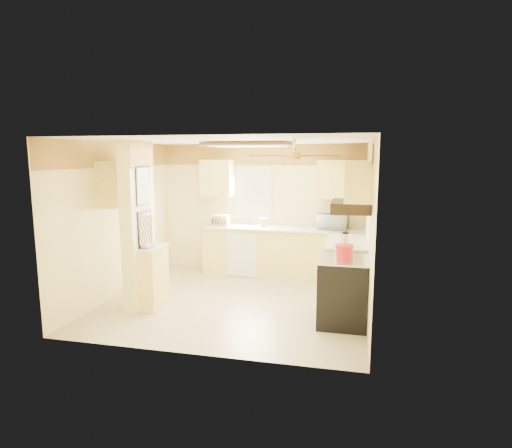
% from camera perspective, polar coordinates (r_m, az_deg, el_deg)
% --- Properties ---
extents(floor, '(4.00, 4.00, 0.00)m').
position_cam_1_polar(floor, '(6.91, -2.70, -10.19)').
color(floor, tan).
rests_on(floor, ground).
extents(ceiling, '(4.00, 4.00, 0.00)m').
position_cam_1_polar(ceiling, '(6.53, -2.87, 11.01)').
color(ceiling, white).
rests_on(ceiling, wall_back).
extents(wall_back, '(4.00, 0.00, 4.00)m').
position_cam_1_polar(wall_back, '(8.43, 0.71, 2.07)').
color(wall_back, '#FFEB9B').
rests_on(wall_back, floor).
extents(wall_front, '(4.00, 0.00, 4.00)m').
position_cam_1_polar(wall_front, '(4.83, -8.89, -3.32)').
color(wall_front, '#FFEB9B').
rests_on(wall_front, floor).
extents(wall_left, '(0.00, 3.80, 3.80)m').
position_cam_1_polar(wall_left, '(7.40, -17.87, 0.64)').
color(wall_left, '#FFEB9B').
rests_on(wall_left, floor).
extents(wall_right, '(0.00, 3.80, 3.80)m').
position_cam_1_polar(wall_right, '(6.37, 14.82, -0.53)').
color(wall_right, '#FFEB9B').
rests_on(wall_right, floor).
extents(wallpaper_border, '(4.00, 0.02, 0.40)m').
position_cam_1_polar(wallpaper_border, '(8.35, 0.70, 9.22)').
color(wallpaper_border, '#F5BD48').
rests_on(wallpaper_border, wall_back).
extents(partition_column, '(0.20, 0.70, 2.50)m').
position_cam_1_polar(partition_column, '(6.61, -15.45, -0.22)').
color(partition_column, '#FFEB9B').
rests_on(partition_column, floor).
extents(partition_ledge, '(0.25, 0.55, 0.90)m').
position_cam_1_polar(partition_ledge, '(6.68, -13.48, -7.08)').
color(partition_ledge, '#FFEA6E').
rests_on(partition_ledge, floor).
extents(ledge_top, '(0.28, 0.58, 0.04)m').
position_cam_1_polar(ledge_top, '(6.56, -13.63, -3.13)').
color(ledge_top, silver).
rests_on(ledge_top, partition_ledge).
extents(lower_cabinets_back, '(3.00, 0.60, 0.90)m').
position_cam_1_polar(lower_cabinets_back, '(8.19, 3.68, -3.85)').
color(lower_cabinets_back, '#FFEA6E').
rests_on(lower_cabinets_back, floor).
extents(lower_cabinets_right, '(0.60, 1.40, 0.90)m').
position_cam_1_polar(lower_cabinets_right, '(7.12, 11.99, -6.01)').
color(lower_cabinets_right, '#FFEA6E').
rests_on(lower_cabinets_right, floor).
extents(countertop_back, '(3.04, 0.64, 0.04)m').
position_cam_1_polar(countertop_back, '(8.09, 3.71, -0.62)').
color(countertop_back, silver).
rests_on(countertop_back, lower_cabinets_back).
extents(countertop_right, '(0.64, 1.44, 0.04)m').
position_cam_1_polar(countertop_right, '(7.01, 12.03, -2.30)').
color(countertop_right, silver).
rests_on(countertop_right, lower_cabinets_right).
extents(dishwasher_panel, '(0.58, 0.02, 0.80)m').
position_cam_1_polar(dishwasher_panel, '(8.05, -1.97, -4.21)').
color(dishwasher_panel, white).
rests_on(dishwasher_panel, lower_cabinets_back).
extents(window, '(0.92, 0.02, 1.02)m').
position_cam_1_polar(window, '(8.44, -0.97, 4.12)').
color(window, white).
rests_on(window, wall_back).
extents(upper_cab_back_left, '(0.60, 0.35, 0.70)m').
position_cam_1_polar(upper_cab_back_left, '(8.43, -5.22, 6.12)').
color(upper_cab_back_left, '#FFEA6E').
rests_on(upper_cab_back_left, wall_back).
extents(upper_cab_back_right, '(0.90, 0.35, 0.70)m').
position_cam_1_polar(upper_cab_back_right, '(8.02, 11.40, 5.83)').
color(upper_cab_back_right, '#FFEA6E').
rests_on(upper_cab_back_right, wall_back).
extents(upper_cab_right, '(0.35, 1.00, 0.70)m').
position_cam_1_polar(upper_cab_right, '(7.54, 13.39, 5.57)').
color(upper_cab_right, '#FFEA6E').
rests_on(upper_cab_right, wall_right).
extents(upper_cab_left_wall, '(0.35, 0.75, 0.70)m').
position_cam_1_polar(upper_cab_left_wall, '(7.03, -17.92, 5.14)').
color(upper_cab_left_wall, '#FFEA6E').
rests_on(upper_cab_left_wall, wall_left).
extents(upper_cab_over_stove, '(0.35, 0.76, 0.52)m').
position_cam_1_polar(upper_cab_over_stove, '(5.74, 13.52, 5.54)').
color(upper_cab_over_stove, '#FFEA6E').
rests_on(upper_cab_over_stove, wall_right).
extents(stove, '(0.68, 0.77, 0.92)m').
position_cam_1_polar(stove, '(6.01, 11.49, -8.72)').
color(stove, black).
rests_on(stove, floor).
extents(range_hood, '(0.50, 0.76, 0.14)m').
position_cam_1_polar(range_hood, '(5.77, 12.55, 2.30)').
color(range_hood, black).
rests_on(range_hood, upper_cab_over_stove).
extents(poster_menu, '(0.02, 0.42, 0.57)m').
position_cam_1_polar(poster_menu, '(6.49, -14.80, 4.99)').
color(poster_menu, black).
rests_on(poster_menu, partition_column).
extents(poster_nashville, '(0.02, 0.42, 0.57)m').
position_cam_1_polar(poster_nashville, '(6.56, -14.57, -0.68)').
color(poster_nashville, black).
rests_on(poster_nashville, partition_column).
extents(ceiling_light_panel, '(1.35, 0.95, 0.06)m').
position_cam_1_polar(ceiling_light_panel, '(6.98, -0.93, 10.52)').
color(ceiling_light_panel, brown).
rests_on(ceiling_light_panel, ceiling).
extents(ceiling_fan, '(1.15, 1.15, 0.26)m').
position_cam_1_polar(ceiling_fan, '(5.63, 5.13, 9.11)').
color(ceiling_fan, gold).
rests_on(ceiling_fan, ceiling).
extents(vent_grate, '(0.02, 0.40, 0.25)m').
position_cam_1_polar(vent_grate, '(5.38, 15.35, 8.98)').
color(vent_grate, black).
rests_on(vent_grate, wall_right).
extents(microwave, '(0.59, 0.44, 0.30)m').
position_cam_1_polar(microwave, '(8.01, 10.21, 0.39)').
color(microwave, white).
rests_on(microwave, countertop_back).
extents(bowl, '(0.30, 0.30, 0.06)m').
position_cam_1_polar(bowl, '(6.49, -14.23, -2.83)').
color(bowl, white).
rests_on(bowl, ledge_top).
extents(dutch_oven, '(0.25, 0.25, 0.17)m').
position_cam_1_polar(dutch_oven, '(5.94, 11.69, -3.55)').
color(dutch_oven, red).
rests_on(dutch_oven, stove).
extents(kettle, '(0.15, 0.15, 0.22)m').
position_cam_1_polar(kettle, '(6.53, 11.84, -2.02)').
color(kettle, silver).
rests_on(kettle, countertop_right).
extents(dish_rack, '(0.37, 0.28, 0.20)m').
position_cam_1_polar(dish_rack, '(8.34, -4.79, 0.32)').
color(dish_rack, tan).
rests_on(dish_rack, countertop_back).
extents(utensil_crock, '(0.12, 0.12, 0.24)m').
position_cam_1_polar(utensil_crock, '(8.22, 0.91, 0.26)').
color(utensil_crock, white).
rests_on(utensil_crock, countertop_back).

